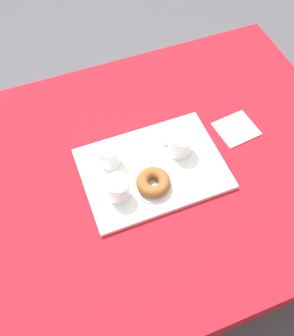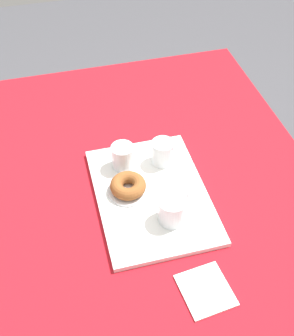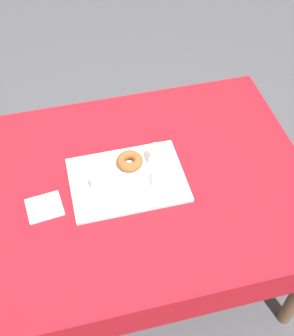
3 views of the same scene
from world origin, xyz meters
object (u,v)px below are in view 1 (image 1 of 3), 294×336
(water_glass_near, at_px, (109,156))
(water_glass_far, at_px, (118,190))
(tea_mug_left, at_px, (180,144))
(donut_plate_left, at_px, (153,186))
(dining_table, at_px, (147,180))
(paper_napkin, at_px, (236,129))
(sugar_donut_left, at_px, (153,182))
(serving_tray, at_px, (153,169))

(water_glass_near, height_order, water_glass_far, same)
(tea_mug_left, relative_size, donut_plate_left, 0.86)
(tea_mug_left, height_order, donut_plate_left, tea_mug_left)
(dining_table, bearing_deg, tea_mug_left, -170.69)
(tea_mug_left, relative_size, paper_napkin, 0.81)
(donut_plate_left, bearing_deg, water_glass_near, -54.05)
(water_glass_far, bearing_deg, sugar_donut_left, 175.55)
(serving_tray, height_order, donut_plate_left, donut_plate_left)
(water_glass_far, bearing_deg, dining_table, -149.86)
(water_glass_far, distance_m, sugar_donut_left, 0.11)
(tea_mug_left, distance_m, donut_plate_left, 0.17)
(water_glass_near, bearing_deg, water_glass_far, 84.21)
(serving_tray, height_order, sugar_donut_left, sugar_donut_left)
(dining_table, distance_m, sugar_donut_left, 0.15)
(tea_mug_left, bearing_deg, sugar_donut_left, 36.59)
(dining_table, height_order, tea_mug_left, tea_mug_left)
(dining_table, xyz_separation_m, sugar_donut_left, (0.01, 0.08, 0.12))
(water_glass_near, xyz_separation_m, donut_plate_left, (-0.10, 0.14, -0.03))
(dining_table, bearing_deg, donut_plate_left, 84.48)
(dining_table, distance_m, tea_mug_left, 0.19)
(tea_mug_left, bearing_deg, water_glass_far, 20.17)
(serving_tray, distance_m, paper_napkin, 0.35)
(serving_tray, xyz_separation_m, water_glass_far, (0.14, 0.06, 0.05))
(donut_plate_left, relative_size, sugar_donut_left, 1.17)
(serving_tray, bearing_deg, water_glass_far, 22.92)
(dining_table, relative_size, sugar_donut_left, 13.41)
(serving_tray, distance_m, tea_mug_left, 0.12)
(water_glass_far, height_order, sugar_donut_left, water_glass_far)
(serving_tray, relative_size, water_glass_far, 5.70)
(water_glass_near, height_order, sugar_donut_left, water_glass_near)
(serving_tray, xyz_separation_m, tea_mug_left, (-0.11, -0.03, 0.05))
(donut_plate_left, distance_m, sugar_donut_left, 0.02)
(water_glass_far, distance_m, donut_plate_left, 0.12)
(dining_table, height_order, donut_plate_left, donut_plate_left)
(serving_tray, distance_m, sugar_donut_left, 0.08)
(water_glass_far, xyz_separation_m, sugar_donut_left, (-0.11, 0.01, -0.01))
(water_glass_near, xyz_separation_m, sugar_donut_left, (-0.10, 0.14, -0.01))
(serving_tray, relative_size, water_glass_near, 5.70)
(tea_mug_left, distance_m, paper_napkin, 0.24)
(water_glass_far, xyz_separation_m, donut_plate_left, (-0.11, 0.01, -0.03))
(donut_plate_left, relative_size, paper_napkin, 0.94)
(paper_napkin, bearing_deg, water_glass_near, -2.20)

